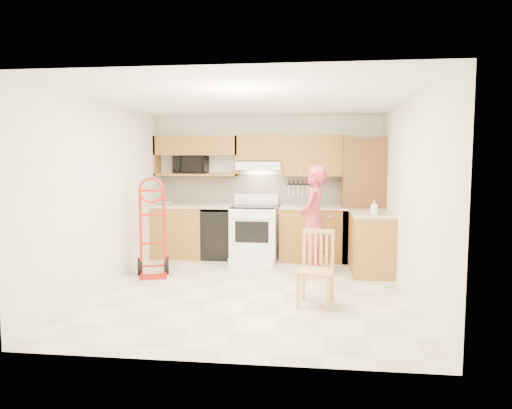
% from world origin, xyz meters
% --- Properties ---
extents(floor, '(4.00, 4.50, 0.02)m').
position_xyz_m(floor, '(0.00, 0.00, -0.01)').
color(floor, beige).
rests_on(floor, ground).
extents(ceiling, '(4.00, 4.50, 0.02)m').
position_xyz_m(ceiling, '(0.00, 0.00, 2.51)').
color(ceiling, white).
rests_on(ceiling, ground).
extents(wall_back, '(4.00, 0.02, 2.50)m').
position_xyz_m(wall_back, '(0.00, 2.26, 1.25)').
color(wall_back, white).
rests_on(wall_back, ground).
extents(wall_front, '(4.00, 0.02, 2.50)m').
position_xyz_m(wall_front, '(0.00, -2.26, 1.25)').
color(wall_front, white).
rests_on(wall_front, ground).
extents(wall_left, '(0.02, 4.50, 2.50)m').
position_xyz_m(wall_left, '(-2.01, 0.00, 1.25)').
color(wall_left, white).
rests_on(wall_left, ground).
extents(wall_right, '(0.02, 4.50, 2.50)m').
position_xyz_m(wall_right, '(2.01, 0.00, 1.25)').
color(wall_right, white).
rests_on(wall_right, ground).
extents(backsplash, '(3.92, 0.03, 0.55)m').
position_xyz_m(backsplash, '(0.00, 2.23, 1.20)').
color(backsplash, beige).
rests_on(backsplash, wall_back).
extents(lower_cab_left, '(0.90, 0.60, 0.90)m').
position_xyz_m(lower_cab_left, '(-1.55, 1.95, 0.45)').
color(lower_cab_left, brown).
rests_on(lower_cab_left, ground).
extents(dishwasher, '(0.60, 0.60, 0.85)m').
position_xyz_m(dishwasher, '(-0.80, 1.95, 0.42)').
color(dishwasher, black).
rests_on(dishwasher, ground).
extents(lower_cab_right, '(1.14, 0.60, 0.90)m').
position_xyz_m(lower_cab_right, '(0.83, 1.95, 0.45)').
color(lower_cab_right, brown).
rests_on(lower_cab_right, ground).
extents(countertop_left, '(1.50, 0.63, 0.04)m').
position_xyz_m(countertop_left, '(-1.25, 1.95, 0.92)').
color(countertop_left, '#C1AD91').
rests_on(countertop_left, lower_cab_left).
extents(countertop_right, '(1.14, 0.63, 0.04)m').
position_xyz_m(countertop_right, '(0.83, 1.95, 0.92)').
color(countertop_right, '#C1AD91').
rests_on(countertop_right, lower_cab_right).
extents(cab_return_right, '(0.60, 1.00, 0.90)m').
position_xyz_m(cab_return_right, '(1.70, 1.15, 0.45)').
color(cab_return_right, brown).
rests_on(cab_return_right, ground).
extents(countertop_return, '(0.63, 1.00, 0.04)m').
position_xyz_m(countertop_return, '(1.70, 1.15, 0.92)').
color(countertop_return, '#C1AD91').
rests_on(countertop_return, cab_return_right).
extents(pantry_tall, '(0.70, 0.60, 2.10)m').
position_xyz_m(pantry_tall, '(1.65, 1.95, 1.05)').
color(pantry_tall, brown).
rests_on(pantry_tall, ground).
extents(upper_cab_left, '(1.50, 0.33, 0.34)m').
position_xyz_m(upper_cab_left, '(-1.25, 2.08, 1.98)').
color(upper_cab_left, brown).
rests_on(upper_cab_left, wall_back).
extents(upper_shelf_mw, '(1.50, 0.33, 0.04)m').
position_xyz_m(upper_shelf_mw, '(-1.25, 2.08, 1.47)').
color(upper_shelf_mw, brown).
rests_on(upper_shelf_mw, wall_back).
extents(upper_cab_center, '(0.76, 0.33, 0.44)m').
position_xyz_m(upper_cab_center, '(-0.12, 2.08, 1.94)').
color(upper_cab_center, brown).
rests_on(upper_cab_center, wall_back).
extents(upper_cab_right, '(1.14, 0.33, 0.70)m').
position_xyz_m(upper_cab_right, '(0.83, 2.08, 1.80)').
color(upper_cab_right, brown).
rests_on(upper_cab_right, wall_back).
extents(range_hood, '(0.76, 0.46, 0.14)m').
position_xyz_m(range_hood, '(-0.12, 2.02, 1.63)').
color(range_hood, white).
rests_on(range_hood, wall_back).
extents(knife_strip, '(0.40, 0.05, 0.29)m').
position_xyz_m(knife_strip, '(0.55, 2.21, 1.24)').
color(knife_strip, black).
rests_on(knife_strip, backsplash).
extents(microwave, '(0.59, 0.41, 0.32)m').
position_xyz_m(microwave, '(-1.35, 2.08, 1.65)').
color(microwave, black).
rests_on(microwave, upper_shelf_mw).
extents(range, '(0.77, 1.01, 1.13)m').
position_xyz_m(range, '(-0.18, 1.69, 0.57)').
color(range, white).
rests_on(range, ground).
extents(person, '(0.55, 0.69, 1.65)m').
position_xyz_m(person, '(0.82, 0.99, 0.83)').
color(person, '#BC3646').
rests_on(person, ground).
extents(hand_truck, '(0.65, 0.62, 1.33)m').
position_xyz_m(hand_truck, '(-1.55, 0.55, 0.66)').
color(hand_truck, '#B1190E').
rests_on(hand_truck, ground).
extents(dining_chair, '(0.47, 0.50, 0.90)m').
position_xyz_m(dining_chair, '(0.84, -0.57, 0.45)').
color(dining_chair, tan).
rests_on(dining_chair, ground).
extents(soap_bottle, '(0.11, 0.11, 0.21)m').
position_xyz_m(soap_bottle, '(1.70, 0.91, 1.04)').
color(soap_bottle, white).
rests_on(soap_bottle, countertop_return).
extents(bowl, '(0.26, 0.26, 0.05)m').
position_xyz_m(bowl, '(-1.78, 1.95, 0.96)').
color(bowl, white).
rests_on(bowl, countertop_left).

